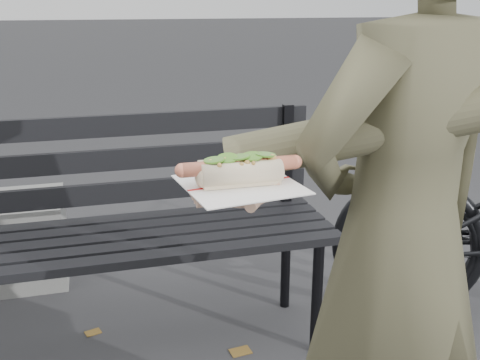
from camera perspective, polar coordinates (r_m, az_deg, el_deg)
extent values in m
cylinder|color=black|center=(2.13, 7.81, -11.75)|extent=(0.04, 0.04, 0.45)
cylinder|color=black|center=(2.41, 4.67, -7.96)|extent=(0.04, 0.04, 0.45)
cube|color=black|center=(1.87, -11.23, -8.06)|extent=(1.50, 0.07, 0.03)
cube|color=black|center=(1.95, -11.44, -6.93)|extent=(1.50, 0.07, 0.03)
cube|color=black|center=(2.03, -11.63, -5.90)|extent=(1.50, 0.07, 0.03)
cube|color=black|center=(2.12, -11.80, -4.94)|extent=(1.50, 0.07, 0.03)
cube|color=black|center=(2.20, -11.96, -4.06)|extent=(1.50, 0.07, 0.03)
cube|color=black|center=(2.27, 4.78, 2.42)|extent=(0.04, 0.03, 0.42)
cube|color=black|center=(2.19, -12.19, -1.23)|extent=(1.50, 0.02, 0.08)
cube|color=black|center=(2.15, -12.41, 2.04)|extent=(1.50, 0.02, 0.08)
cube|color=black|center=(2.12, -12.64, 5.42)|extent=(1.50, 0.02, 0.08)
imported|color=brown|center=(1.26, 15.91, -5.92)|extent=(0.65, 0.52, 1.55)
cylinder|color=brown|center=(1.12, 11.35, 4.56)|extent=(0.51, 0.23, 0.19)
cylinder|color=#D8A384|center=(0.99, 2.08, -0.75)|extent=(0.09, 0.08, 0.07)
ellipsoid|color=#D8A384|center=(0.97, 0.00, -1.40)|extent=(0.10, 0.11, 0.03)
cylinder|color=#D8A384|center=(0.93, -2.78, -2.16)|extent=(0.06, 0.02, 0.02)
cylinder|color=#D8A384|center=(0.95, -3.05, -1.76)|extent=(0.06, 0.02, 0.02)
cylinder|color=#D8A384|center=(0.97, -3.30, -1.38)|extent=(0.06, 0.02, 0.02)
cylinder|color=#D8A384|center=(0.99, -3.54, -1.01)|extent=(0.06, 0.02, 0.02)
cylinder|color=#D8A384|center=(0.92, 1.49, -2.32)|extent=(0.04, 0.05, 0.02)
cube|color=white|center=(0.97, 0.00, -0.45)|extent=(0.21, 0.21, 0.00)
cube|color=#B21E1E|center=(0.97, 0.00, -0.36)|extent=(0.19, 0.03, 0.00)
cylinder|color=#D77252|center=(0.96, 0.00, 1.43)|extent=(0.20, 0.02, 0.02)
sphere|color=#D77252|center=(0.94, -5.91, 0.97)|extent=(0.02, 0.02, 0.02)
sphere|color=#D77252|center=(0.99, 5.62, 1.85)|extent=(0.03, 0.02, 0.02)
sphere|color=#9E6B2D|center=(0.97, 1.41, 2.20)|extent=(0.01, 0.01, 0.01)
sphere|color=#9E6B2D|center=(0.95, -0.71, 1.83)|extent=(0.01, 0.01, 0.01)
sphere|color=#9E6B2D|center=(0.97, -1.47, 2.26)|extent=(0.01, 0.01, 0.01)
sphere|color=#9E6B2D|center=(0.96, -3.39, 1.62)|extent=(0.01, 0.01, 0.01)
sphere|color=#9E6B2D|center=(0.95, -1.16, 1.73)|extent=(0.01, 0.01, 0.01)
sphere|color=#9E6B2D|center=(0.93, -2.62, 1.02)|extent=(0.01, 0.01, 0.01)
sphere|color=#9E6B2D|center=(0.96, -3.85, 1.67)|extent=(0.01, 0.01, 0.01)
sphere|color=#9E6B2D|center=(0.98, 0.07, 1.98)|extent=(0.01, 0.01, 0.01)
sphere|color=#9E6B2D|center=(0.94, -2.47, 1.59)|extent=(0.01, 0.01, 0.01)
sphere|color=#9E6B2D|center=(0.95, 1.53, 1.42)|extent=(0.01, 0.01, 0.01)
sphere|color=#9E6B2D|center=(0.94, 0.16, 1.55)|extent=(0.01, 0.01, 0.01)
sphere|color=#9E6B2D|center=(0.94, 1.38, 1.75)|extent=(0.01, 0.01, 0.01)
sphere|color=#9E6B2D|center=(0.94, -1.92, 1.54)|extent=(0.01, 0.01, 0.01)
sphere|color=#9E6B2D|center=(0.95, -1.60, 1.98)|extent=(0.01, 0.01, 0.01)
sphere|color=#9E6B2D|center=(0.96, -2.64, 1.92)|extent=(0.01, 0.01, 0.01)
sphere|color=#9E6B2D|center=(0.98, 3.35, 2.12)|extent=(0.01, 0.01, 0.01)
sphere|color=#9E6B2D|center=(0.92, -2.10, 1.53)|extent=(0.01, 0.01, 0.01)
sphere|color=#9E6B2D|center=(0.94, -3.00, 1.72)|extent=(0.01, 0.01, 0.01)
sphere|color=#9E6B2D|center=(0.95, 1.61, 1.57)|extent=(0.01, 0.01, 0.01)
sphere|color=#9E6B2D|center=(0.94, 1.31, 1.45)|extent=(0.01, 0.01, 0.01)
sphere|color=#9E6B2D|center=(0.98, 1.14, 2.09)|extent=(0.01, 0.01, 0.01)
sphere|color=#9E6B2D|center=(0.94, 0.72, 1.73)|extent=(0.01, 0.01, 0.01)
sphere|color=#9E6B2D|center=(0.96, 3.30, 2.21)|extent=(0.01, 0.01, 0.01)
sphere|color=#9E6B2D|center=(0.96, 1.76, 1.83)|extent=(0.01, 0.01, 0.01)
cylinder|color=#4F8F27|center=(0.94, -2.66, 2.04)|extent=(0.04, 0.04, 0.01)
cylinder|color=#4F8F27|center=(0.95, -1.32, 2.24)|extent=(0.04, 0.04, 0.01)
cylinder|color=#4F8F27|center=(0.95, -0.06, 2.36)|extent=(0.04, 0.04, 0.01)
cylinder|color=#4F8F27|center=(0.96, 1.25, 2.43)|extent=(0.04, 0.04, 0.01)
cylinder|color=#4F8F27|center=(0.97, 2.58, 2.61)|extent=(0.04, 0.04, 0.01)
cube|color=brown|center=(2.43, 14.71, -14.34)|extent=(0.08, 0.08, 0.00)
cube|color=brown|center=(3.07, 9.91, -6.83)|extent=(0.06, 0.08, 0.00)
cube|color=brown|center=(3.36, -6.09, -4.43)|extent=(0.06, 0.08, 0.00)
cube|color=brown|center=(2.32, 13.67, -15.83)|extent=(0.05, 0.05, 0.00)
cube|color=brown|center=(2.40, -14.70, -14.74)|extent=(0.07, 0.06, 0.00)
cube|color=brown|center=(2.22, 0.04, -17.01)|extent=(0.08, 0.06, 0.00)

